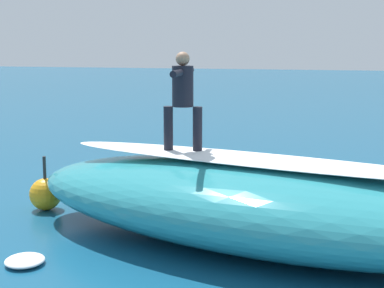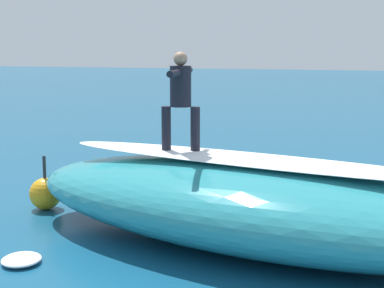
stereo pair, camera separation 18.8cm
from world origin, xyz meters
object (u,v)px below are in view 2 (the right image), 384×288
(surfboard_riding, at_px, (181,153))
(surfer_riding, at_px, (181,94))
(surfer_paddling, at_px, (195,167))
(surfboard_paddling, at_px, (200,174))
(buoy_marker, at_px, (45,193))

(surfboard_riding, height_order, surfer_riding, surfer_riding)
(surfboard_riding, relative_size, surfer_paddling, 1.29)
(surfboard_paddling, height_order, buoy_marker, buoy_marker)
(surfboard_paddling, height_order, surfer_paddling, surfer_paddling)
(surfboard_riding, bearing_deg, buoy_marker, -17.94)
(surfboard_paddling, bearing_deg, buoy_marker, -116.77)
(surfer_riding, relative_size, surfboard_paddling, 0.77)
(surfer_riding, bearing_deg, surfboard_riding, -121.59)
(surfer_riding, xyz_separation_m, surfboard_paddling, (0.86, -4.28, -2.24))
(surfboard_riding, distance_m, surfer_riding, 0.95)
(surfboard_riding, height_order, buoy_marker, surfboard_riding)
(surfboard_paddling, bearing_deg, surfer_riding, -76.66)
(surfer_paddling, xyz_separation_m, buoy_marker, (1.86, 3.63, 0.10))
(surfer_riding, height_order, buoy_marker, surfer_riding)
(surfboard_riding, distance_m, surfer_paddling, 4.54)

